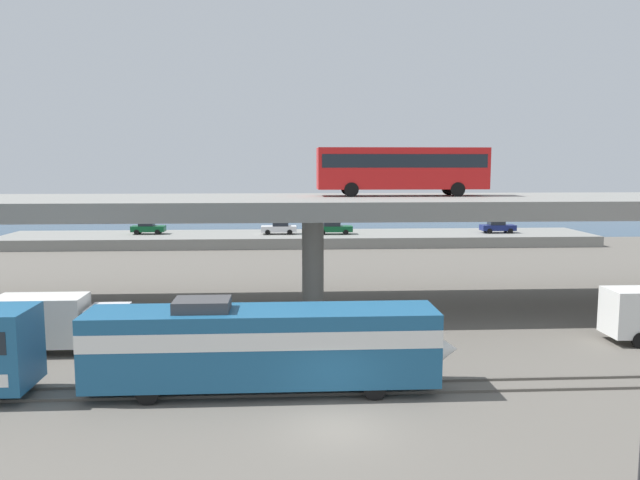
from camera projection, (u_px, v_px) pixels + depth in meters
The scene contains 13 objects.
ground_plane at pixel (337, 427), 23.97m from camera, with size 260.00×260.00×0.00m, color #605B54.
rail_strip_near at pixel (331, 394), 27.22m from camera, with size 110.00×0.12×0.12m, color #59544C.
rail_strip_far at pixel (328, 383), 28.62m from camera, with size 110.00×0.12×0.12m, color #59544C.
train_locomotive at pixel (280, 343), 27.54m from camera, with size 16.30×3.04×4.18m.
highway_overpass at pixel (313, 208), 42.94m from camera, with size 96.00×11.84×7.70m.
transit_bus_on_overpass at pixel (402, 167), 44.45m from camera, with size 12.00×2.68×3.40m.
service_truck_east at pixel (58, 322), 33.31m from camera, with size 6.80×2.46×3.04m.
pier_parking_lot at pixel (300, 239), 78.39m from camera, with size 72.60×10.69×1.29m, color gray.
parked_car_0 at pixel (279, 228), 77.64m from camera, with size 4.35×2.00×1.50m.
parked_car_1 at pixel (333, 228), 77.59m from camera, with size 4.60×1.92×1.50m.
parked_car_2 at pixel (148, 228), 77.71m from camera, with size 4.07×1.88×1.50m.
parked_car_3 at pixel (497, 227), 79.04m from camera, with size 4.25×1.92×1.50m.
harbor_water at pixel (296, 226), 101.26m from camera, with size 140.00×36.00×0.01m, color navy.
Camera 1 is at (-1.98, -22.84, 10.01)m, focal length 35.24 mm.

